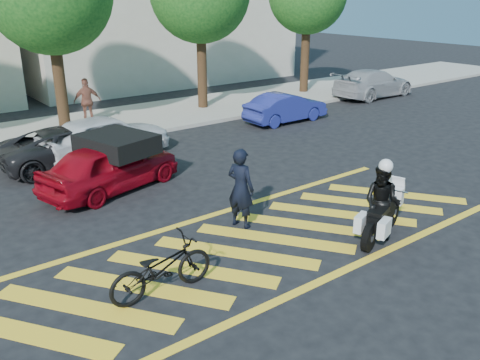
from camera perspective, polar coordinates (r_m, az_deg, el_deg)
ground at (r=11.24m, az=1.96°, el=-7.27°), size 90.00×90.00×0.00m
sidewalk at (r=21.30m, az=-18.99°, el=5.34°), size 60.00×5.00×0.15m
crosswalk at (r=11.22m, az=1.81°, el=-7.31°), size 12.33×4.00×0.01m
officer_bike at (r=11.72m, az=0.08°, el=-0.93°), size 0.65×0.80×1.91m
bicycle at (r=9.41m, az=-8.82°, el=-9.74°), size 2.05×0.75×1.07m
police_motorcycle at (r=11.73m, az=15.59°, el=-4.00°), size 2.10×1.07×0.96m
officer_moto at (r=11.60m, az=15.66°, el=-2.47°), size 0.89×1.01×1.72m
red_convertible at (r=14.46m, az=-14.32°, el=1.53°), size 4.37×2.67×1.39m
parked_mid_left at (r=16.95m, az=-18.23°, el=3.65°), size 4.50×2.10×1.25m
parked_mid_right at (r=17.27m, az=-14.91°, el=4.72°), size 4.58×2.35×1.49m
parked_right at (r=21.71m, az=5.15°, el=8.11°), size 3.74×1.31×1.23m
parked_far_right at (r=27.81m, az=14.75°, el=10.46°), size 4.99×2.13×1.43m
pedestrian_right at (r=21.60m, az=-16.78°, el=8.48°), size 1.13×0.61×1.83m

